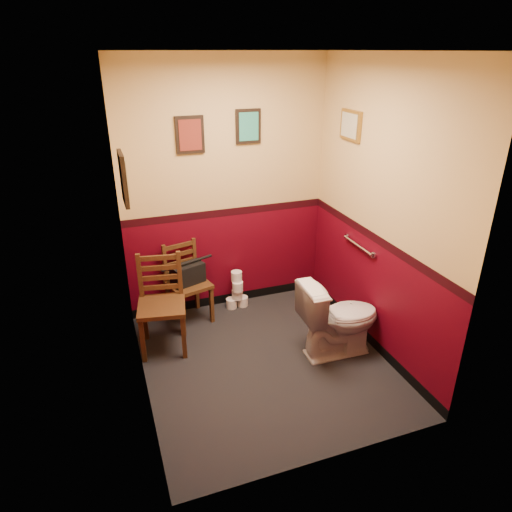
{
  "coord_description": "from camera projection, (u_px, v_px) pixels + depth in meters",
  "views": [
    {
      "loc": [
        -1.27,
        -3.29,
        2.71
      ],
      "look_at": [
        0.0,
        0.25,
        1.0
      ],
      "focal_mm": 32.0,
      "sensor_mm": 36.0,
      "label": 1
    }
  ],
  "objects": [
    {
      "name": "wall_back",
      "position": [
        226.0,
        191.0,
        4.8
      ],
      "size": [
        2.2,
        0.0,
        2.7
      ],
      "primitive_type": "cube",
      "rotation": [
        1.57,
        0.0,
        0.0
      ],
      "color": "#4C0311",
      "rests_on": "ground"
    },
    {
      "name": "framed_print_right",
      "position": [
        351.0,
        125.0,
        4.33
      ],
      "size": [
        0.04,
        0.34,
        0.28
      ],
      "color": "olive",
      "rests_on": "wall_right"
    },
    {
      "name": "framed_print_left",
      "position": [
        124.0,
        179.0,
        3.32
      ],
      "size": [
        0.04,
        0.3,
        0.38
      ],
      "color": "black",
      "rests_on": "wall_left"
    },
    {
      "name": "wall_front",
      "position": [
        337.0,
        297.0,
        2.74
      ],
      "size": [
        2.2,
        0.0,
        2.7
      ],
      "primitive_type": "cube",
      "rotation": [
        -1.57,
        0.0,
        0.0
      ],
      "color": "#4C0311",
      "rests_on": "ground"
    },
    {
      "name": "framed_print_back_b",
      "position": [
        248.0,
        126.0,
        4.59
      ],
      "size": [
        0.26,
        0.04,
        0.34
      ],
      "color": "black",
      "rests_on": "wall_back"
    },
    {
      "name": "toilet_brush",
      "position": [
        348.0,
        337.0,
        4.56
      ],
      "size": [
        0.13,
        0.13,
        0.48
      ],
      "color": "silver",
      "rests_on": "floor"
    },
    {
      "name": "wall_left",
      "position": [
        130.0,
        247.0,
        3.43
      ],
      "size": [
        0.0,
        2.4,
        2.7
      ],
      "primitive_type": "cube",
      "rotation": [
        1.57,
        0.0,
        1.57
      ],
      "color": "#4C0311",
      "rests_on": "ground"
    },
    {
      "name": "tp_stack",
      "position": [
        237.0,
        292.0,
        5.18
      ],
      "size": [
        0.26,
        0.16,
        0.45
      ],
      "color": "silver",
      "rests_on": "floor"
    },
    {
      "name": "framed_print_back_a",
      "position": [
        190.0,
        135.0,
        4.43
      ],
      "size": [
        0.28,
        0.04,
        0.36
      ],
      "color": "black",
      "rests_on": "wall_back"
    },
    {
      "name": "wall_right",
      "position": [
        380.0,
        215.0,
        4.11
      ],
      "size": [
        0.0,
        2.4,
        2.7
      ],
      "primitive_type": "cube",
      "rotation": [
        1.57,
        0.0,
        -1.57
      ],
      "color": "#4C0311",
      "rests_on": "ground"
    },
    {
      "name": "toilet",
      "position": [
        339.0,
        318.0,
        4.32
      ],
      "size": [
        0.79,
        0.46,
        0.76
      ],
      "primitive_type": "imported",
      "rotation": [
        0.0,
        0.0,
        1.54
      ],
      "color": "white",
      "rests_on": "floor"
    },
    {
      "name": "ceiling",
      "position": [
        268.0,
        51.0,
        3.21
      ],
      "size": [
        2.2,
        2.4,
        0.0
      ],
      "primitive_type": "cube",
      "rotation": [
        3.14,
        0.0,
        0.0
      ],
      "color": "silver",
      "rests_on": "ground"
    },
    {
      "name": "chair_left",
      "position": [
        162.0,
        304.0,
        4.38
      ],
      "size": [
        0.51,
        0.51,
        0.95
      ],
      "rotation": [
        0.0,
        0.0,
        -0.18
      ],
      "color": "#492C16",
      "rests_on": "floor"
    },
    {
      "name": "floor",
      "position": [
        265.0,
        362.0,
        4.33
      ],
      "size": [
        2.2,
        2.4,
        0.0
      ],
      "primitive_type": "cube",
      "color": "black",
      "rests_on": "ground"
    },
    {
      "name": "grab_bar",
      "position": [
        358.0,
        245.0,
        4.48
      ],
      "size": [
        0.05,
        0.56,
        0.06
      ],
      "color": "silver",
      "rests_on": "wall_right"
    },
    {
      "name": "chair_right",
      "position": [
        187.0,
        283.0,
        4.87
      ],
      "size": [
        0.49,
        0.49,
        0.86
      ],
      "rotation": [
        0.0,
        0.0,
        0.25
      ],
      "color": "#492C16",
      "rests_on": "floor"
    },
    {
      "name": "handbag",
      "position": [
        188.0,
        274.0,
        4.78
      ],
      "size": [
        0.38,
        0.27,
        0.25
      ],
      "rotation": [
        0.0,
        0.0,
        0.34
      ],
      "color": "black",
      "rests_on": "chair_right"
    }
  ]
}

